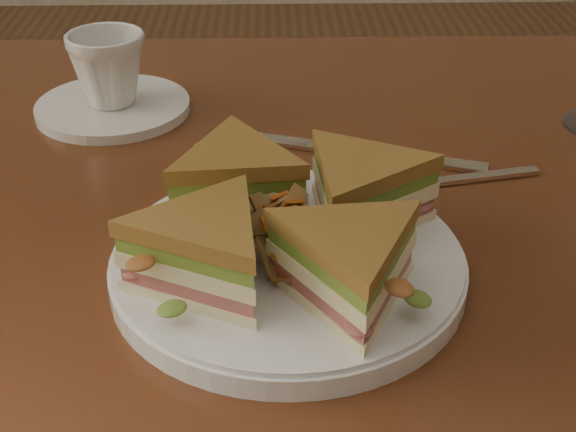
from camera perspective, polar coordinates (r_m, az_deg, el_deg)
The scene contains 8 objects.
table at distance 0.72m, azimuth 2.06°, elevation -5.77°, with size 1.20×0.80×0.75m.
plate at distance 0.57m, azimuth 0.00°, elevation -3.60°, with size 0.25×0.25×0.02m, color white.
sandwich_wedges at distance 0.55m, azimuth 0.00°, elevation -0.44°, with size 0.27×0.27×0.06m.
crisps_mound at distance 0.55m, azimuth -0.00°, elevation -0.80°, with size 0.09×0.09×0.05m, color #BD5818, non-canonical shape.
spoon at distance 0.68m, azimuth 7.16°, elevation 2.10°, with size 0.18×0.05×0.01m.
knife at distance 0.73m, azimuth 5.13°, elevation 4.51°, with size 0.21×0.08×0.00m.
saucer at distance 0.83m, azimuth -12.33°, elevation 7.57°, with size 0.15×0.15×0.01m, color white.
coffee_cup at distance 0.82m, azimuth -12.66°, elevation 10.17°, with size 0.08×0.08×0.07m, color white.
Camera 1 is at (-0.04, -0.57, 1.09)m, focal length 50.00 mm.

